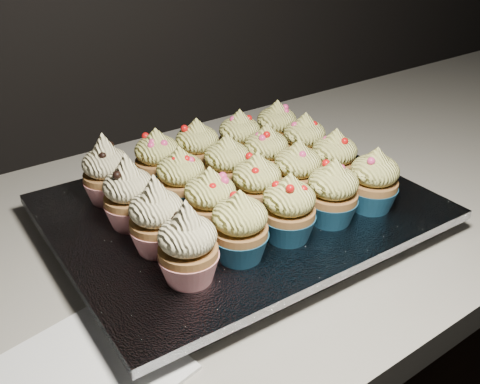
{
  "coord_description": "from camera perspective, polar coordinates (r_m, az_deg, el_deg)",
  "views": [
    {
      "loc": [
        -0.59,
        1.18,
        1.28
      ],
      "look_at": [
        -0.24,
        1.66,
        0.95
      ],
      "focal_mm": 40.0,
      "sensor_mm": 36.0,
      "label": 1
    }
  ],
  "objects": [
    {
      "name": "cupcake_4",
      "position": [
        0.69,
        14.05,
        1.11
      ],
      "size": [
        0.06,
        0.06,
        0.08
      ],
      "color": "navy",
      "rests_on": "foil_lining"
    },
    {
      "name": "napkin",
      "position": [
        0.54,
        -15.84,
        -17.7
      ],
      "size": [
        0.17,
        0.17,
        0.0
      ],
      "primitive_type": "cube",
      "rotation": [
        0.0,
        0.0,
        0.18
      ],
      "color": "white",
      "rests_on": "worktop"
    },
    {
      "name": "cupcake_19",
      "position": [
        0.82,
        3.91,
        6.7
      ],
      "size": [
        0.06,
        0.06,
        0.08
      ],
      "color": "navy",
      "rests_on": "foil_lining"
    },
    {
      "name": "cupcake_7",
      "position": [
        0.65,
        1.78,
        0.6
      ],
      "size": [
        0.06,
        0.06,
        0.08
      ],
      "color": "navy",
      "rests_on": "foil_lining"
    },
    {
      "name": "cupcake_12",
      "position": [
        0.7,
        -1.4,
        2.73
      ],
      "size": [
        0.06,
        0.06,
        0.08
      ],
      "color": "navy",
      "rests_on": "foil_lining"
    },
    {
      "name": "cupcake_9",
      "position": [
        0.73,
        9.97,
        3.32
      ],
      "size": [
        0.06,
        0.06,
        0.08
      ],
      "color": "navy",
      "rests_on": "foil_lining"
    },
    {
      "name": "cupcake_5",
      "position": [
        0.59,
        -8.84,
        -2.83
      ],
      "size": [
        0.06,
        0.06,
        0.1
      ],
      "color": "red",
      "rests_on": "foil_lining"
    },
    {
      "name": "cupcake_0",
      "position": [
        0.54,
        -5.57,
        -5.83
      ],
      "size": [
        0.06,
        0.06,
        0.1
      ],
      "color": "red",
      "rests_on": "foil_lining"
    },
    {
      "name": "cupcake_6",
      "position": [
        0.62,
        -3.18,
        -1.14
      ],
      "size": [
        0.06,
        0.06,
        0.08
      ],
      "color": "navy",
      "rests_on": "foil_lining"
    },
    {
      "name": "baking_tray",
      "position": [
        0.71,
        -0.0,
        -2.77
      ],
      "size": [
        0.44,
        0.34,
        0.02
      ],
      "primitive_type": "cube",
      "rotation": [
        0.0,
        0.0,
        -0.04
      ],
      "color": "black",
      "rests_on": "worktop"
    },
    {
      "name": "cupcake_3",
      "position": [
        0.65,
        9.82,
        -0.19
      ],
      "size": [
        0.06,
        0.06,
        0.08
      ],
      "color": "navy",
      "rests_on": "foil_lining"
    },
    {
      "name": "cupcake_2",
      "position": [
        0.61,
        5.21,
        -1.89
      ],
      "size": [
        0.06,
        0.06,
        0.08
      ],
      "color": "navy",
      "rests_on": "foil_lining"
    },
    {
      "name": "worktop",
      "position": [
        0.89,
        10.95,
        1.41
      ],
      "size": [
        2.44,
        0.64,
        0.04
      ],
      "primitive_type": "cube",
      "color": "beige",
      "rests_on": "cabinet"
    },
    {
      "name": "cabinet",
      "position": [
        1.16,
        8.79,
        -18.64
      ],
      "size": [
        2.4,
        0.6,
        0.86
      ],
      "primitive_type": "cube",
      "color": "black",
      "rests_on": "ground"
    },
    {
      "name": "cupcake_8",
      "position": [
        0.69,
        6.13,
        2.05
      ],
      "size": [
        0.06,
        0.06,
        0.08
      ],
      "color": "navy",
      "rests_on": "foil_lining"
    },
    {
      "name": "cupcake_18",
      "position": [
        0.78,
        -0.04,
        5.62
      ],
      "size": [
        0.06,
        0.06,
        0.08
      ],
      "color": "navy",
      "rests_on": "foil_lining"
    },
    {
      "name": "cupcake_10",
      "position": [
        0.64,
        -11.71,
        -0.33
      ],
      "size": [
        0.06,
        0.06,
        0.1
      ],
      "color": "red",
      "rests_on": "foil_lining"
    },
    {
      "name": "cupcake_1",
      "position": [
        0.57,
        -0.02,
        -3.85
      ],
      "size": [
        0.06,
        0.06,
        0.08
      ],
      "color": "navy",
      "rests_on": "foil_lining"
    },
    {
      "name": "cupcake_17",
      "position": [
        0.75,
        -4.56,
        4.57
      ],
      "size": [
        0.06,
        0.06,
        0.08
      ],
      "color": "navy",
      "rests_on": "foil_lining"
    },
    {
      "name": "cupcake_14",
      "position": [
        0.78,
        6.83,
        5.22
      ],
      "size": [
        0.06,
        0.06,
        0.08
      ],
      "color": "navy",
      "rests_on": "foil_lining"
    },
    {
      "name": "cupcake_11",
      "position": [
        0.67,
        -6.32,
        1.25
      ],
      "size": [
        0.06,
        0.06,
        0.08
      ],
      "color": "navy",
      "rests_on": "foil_lining"
    },
    {
      "name": "cupcake_13",
      "position": [
        0.73,
        2.79,
        3.94
      ],
      "size": [
        0.06,
        0.06,
        0.08
      ],
      "color": "navy",
      "rests_on": "foil_lining"
    },
    {
      "name": "foil_lining",
      "position": [
        0.7,
        -0.0,
        -1.58
      ],
      "size": [
        0.48,
        0.38,
        0.01
      ],
      "primitive_type": "cube",
      "rotation": [
        0.0,
        0.0,
        -0.04
      ],
      "color": "silver",
      "rests_on": "baking_tray"
    },
    {
      "name": "cupcake_16",
      "position": [
        0.73,
        -8.76,
        3.37
      ],
      "size": [
        0.06,
        0.06,
        0.08
      ],
      "color": "navy",
      "rests_on": "foil_lining"
    },
    {
      "name": "cupcake_15",
      "position": [
        0.7,
        -14.01,
        2.06
      ],
      "size": [
        0.06,
        0.06,
        0.1
      ],
      "color": "red",
      "rests_on": "foil_lining"
    }
  ]
}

